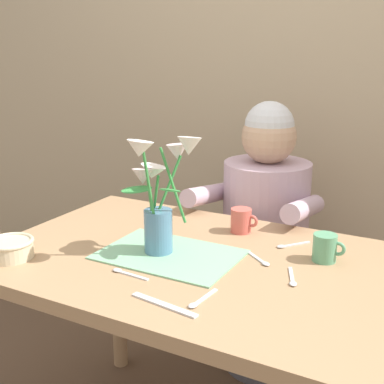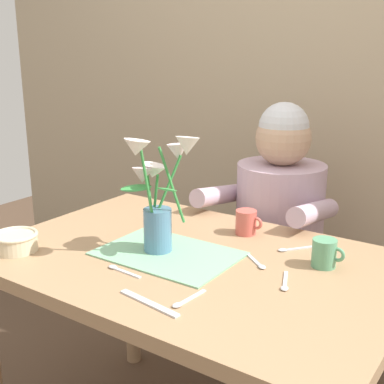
{
  "view_description": "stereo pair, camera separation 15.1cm",
  "coord_description": "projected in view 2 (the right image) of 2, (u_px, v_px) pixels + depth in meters",
  "views": [
    {
      "loc": [
        0.66,
        -1.22,
        1.33
      ],
      "look_at": [
        -0.03,
        0.05,
        0.92
      ],
      "focal_mm": 48.08,
      "sensor_mm": 36.0,
      "label": 1
    },
    {
      "loc": [
        0.79,
        -1.15,
        1.33
      ],
      "look_at": [
        -0.03,
        0.05,
        0.92
      ],
      "focal_mm": 48.08,
      "sensor_mm": 36.0,
      "label": 2
    }
  ],
  "objects": [
    {
      "name": "wood_panel_backdrop",
      "position": [
        330.0,
        66.0,
        2.19
      ],
      "size": [
        4.0,
        0.1,
        2.5
      ],
      "primitive_type": "cube",
      "color": "tan",
      "rests_on": "ground_plane"
    },
    {
      "name": "dining_table",
      "position": [
        191.0,
        287.0,
        1.53
      ],
      "size": [
        1.2,
        0.8,
        0.74
      ],
      "color": "#9E7A56",
      "rests_on": "ground_plane"
    },
    {
      "name": "seated_person",
      "position": [
        278.0,
        247.0,
        2.04
      ],
      "size": [
        0.45,
        0.47,
        1.14
      ],
      "rotation": [
        0.0,
        0.0,
        -0.01
      ],
      "color": "#4C4C56",
      "rests_on": "ground_plane"
    },
    {
      "name": "striped_placemat",
      "position": [
        168.0,
        253.0,
        1.52
      ],
      "size": [
        0.4,
        0.28,
        0.0
      ],
      "primitive_type": "cube",
      "color": "#7AB289",
      "rests_on": "dining_table"
    },
    {
      "name": "flower_vase",
      "position": [
        159.0,
        192.0,
        1.48
      ],
      "size": [
        0.22,
        0.24,
        0.36
      ],
      "color": "teal",
      "rests_on": "dining_table"
    },
    {
      "name": "ceramic_bowl",
      "position": [
        15.0,
        241.0,
        1.54
      ],
      "size": [
        0.14,
        0.14,
        0.06
      ],
      "color": "beige",
      "rests_on": "dining_table"
    },
    {
      "name": "dinner_knife",
      "position": [
        149.0,
        303.0,
        1.23
      ],
      "size": [
        0.19,
        0.04,
        0.0
      ],
      "primitive_type": "cube",
      "rotation": [
        0.0,
        0.0,
        -0.13
      ],
      "color": "silver",
      "rests_on": "dining_table"
    },
    {
      "name": "tea_cup",
      "position": [
        325.0,
        253.0,
        1.42
      ],
      "size": [
        0.09,
        0.07,
        0.08
      ],
      "color": "#569970",
      "rests_on": "dining_table"
    },
    {
      "name": "coffee_cup",
      "position": [
        246.0,
        222.0,
        1.67
      ],
      "size": [
        0.09,
        0.07,
        0.08
      ],
      "color": "#CC564C",
      "rests_on": "dining_table"
    },
    {
      "name": "spoon_0",
      "position": [
        285.0,
        284.0,
        1.32
      ],
      "size": [
        0.06,
        0.12,
        0.01
      ],
      "color": "silver",
      "rests_on": "dining_table"
    },
    {
      "name": "spoon_1",
      "position": [
        184.0,
        301.0,
        1.23
      ],
      "size": [
        0.03,
        0.12,
        0.01
      ],
      "color": "silver",
      "rests_on": "dining_table"
    },
    {
      "name": "spoon_2",
      "position": [
        258.0,
        263.0,
        1.45
      ],
      "size": [
        0.1,
        0.09,
        0.01
      ],
      "color": "silver",
      "rests_on": "dining_table"
    },
    {
      "name": "spoon_3",
      "position": [
        290.0,
        249.0,
        1.55
      ],
      "size": [
        0.08,
        0.1,
        0.01
      ],
      "color": "silver",
      "rests_on": "dining_table"
    },
    {
      "name": "spoon_4",
      "position": [
        119.0,
        270.0,
        1.41
      ],
      "size": [
        0.12,
        0.02,
        0.01
      ],
      "color": "silver",
      "rests_on": "dining_table"
    }
  ]
}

